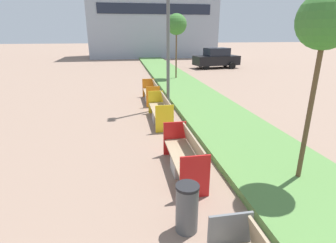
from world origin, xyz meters
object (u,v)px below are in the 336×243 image
(bench_yellow_frame, at_px, (161,112))
(bench_orange_frame, at_px, (151,94))
(sapling_tree_near, at_px, (326,23))
(litter_bin, at_px, (187,208))
(sapling_tree_far, at_px, (176,25))
(parked_car_distant, at_px, (216,58))
(bench_red_frame, at_px, (185,158))
(street_lamp_post, at_px, (168,15))

(bench_yellow_frame, bearing_deg, bench_orange_frame, 90.04)
(bench_yellow_frame, bearing_deg, sapling_tree_near, -63.63)
(bench_orange_frame, relative_size, litter_bin, 2.42)
(sapling_tree_far, bearing_deg, litter_bin, -100.87)
(parked_car_distant, bearing_deg, bench_yellow_frame, -124.84)
(bench_red_frame, relative_size, bench_yellow_frame, 0.91)
(bench_orange_frame, height_order, sapling_tree_near, sapling_tree_near)
(bench_orange_frame, relative_size, street_lamp_post, 0.30)
(sapling_tree_far, relative_size, parked_car_distant, 1.00)
(bench_yellow_frame, relative_size, sapling_tree_near, 0.58)
(bench_orange_frame, distance_m, street_lamp_post, 3.79)
(bench_yellow_frame, bearing_deg, street_lamp_post, 72.13)
(litter_bin, xyz_separation_m, sapling_tree_near, (2.79, 0.99, 2.94))
(bench_orange_frame, distance_m, sapling_tree_far, 6.96)
(bench_red_frame, relative_size, litter_bin, 2.41)
(bench_orange_frame, relative_size, sapling_tree_near, 0.53)
(bench_red_frame, height_order, street_lamp_post, street_lamp_post)
(bench_yellow_frame, relative_size, parked_car_distant, 0.52)
(litter_bin, height_order, street_lamp_post, street_lamp_post)
(sapling_tree_far, bearing_deg, bench_red_frame, -100.65)
(bench_red_frame, height_order, litter_bin, bench_red_frame)
(bench_red_frame, height_order, sapling_tree_far, sapling_tree_far)
(street_lamp_post, bearing_deg, sapling_tree_near, -75.19)
(parked_car_distant, bearing_deg, sapling_tree_near, -112.61)
(litter_bin, distance_m, street_lamp_post, 8.48)
(litter_bin, bearing_deg, bench_yellow_frame, 85.88)
(parked_car_distant, bearing_deg, bench_orange_frame, -130.74)
(bench_red_frame, bearing_deg, sapling_tree_near, -20.90)
(street_lamp_post, distance_m, sapling_tree_near, 6.93)
(street_lamp_post, bearing_deg, litter_bin, -97.61)
(bench_yellow_frame, distance_m, sapling_tree_near, 6.13)
(bench_orange_frame, bearing_deg, sapling_tree_far, 67.06)
(bench_red_frame, distance_m, bench_yellow_frame, 3.89)
(bench_yellow_frame, height_order, sapling_tree_far, sapling_tree_far)
(bench_red_frame, distance_m, street_lamp_post, 6.79)
(bench_red_frame, relative_size, sapling_tree_far, 0.48)
(litter_bin, bearing_deg, parked_car_distant, 68.97)
(sapling_tree_far, bearing_deg, parked_car_distant, 49.63)
(bench_yellow_frame, xyz_separation_m, bench_orange_frame, (-0.00, 3.14, -0.01))
(bench_yellow_frame, distance_m, parked_car_distant, 16.58)
(sapling_tree_far, xyz_separation_m, parked_car_distant, (5.11, 6.02, -2.79))
(bench_red_frame, distance_m, bench_orange_frame, 7.03)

